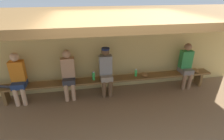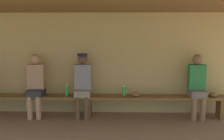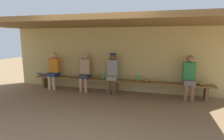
# 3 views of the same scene
# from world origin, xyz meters

# --- Properties ---
(ground_plane) EXTENTS (24.00, 24.00, 0.00)m
(ground_plane) POSITION_xyz_m (0.00, 0.00, 0.00)
(ground_plane) COLOR #8C6D4C
(back_wall) EXTENTS (8.00, 0.20, 2.20)m
(back_wall) POSITION_xyz_m (0.00, 2.00, 1.10)
(back_wall) COLOR tan
(back_wall) RESTS_ON ground
(dugout_roof) EXTENTS (8.00, 2.80, 0.12)m
(dugout_roof) POSITION_xyz_m (0.00, 0.70, 2.26)
(dugout_roof) COLOR brown
(dugout_roof) RESTS_ON back_wall
(bench) EXTENTS (6.00, 0.36, 0.46)m
(bench) POSITION_xyz_m (0.00, 1.55, 0.39)
(bench) COLOR brown
(bench) RESTS_ON ground
(player_near_post) EXTENTS (0.34, 0.42, 1.34)m
(player_near_post) POSITION_xyz_m (-1.12, 1.55, 0.73)
(player_near_post) COLOR #333338
(player_near_post) RESTS_ON ground
(player_in_red) EXTENTS (0.34, 0.42, 1.34)m
(player_in_red) POSITION_xyz_m (2.25, 1.55, 0.73)
(player_in_red) COLOR slate
(player_in_red) RESTS_ON ground
(player_rightmost) EXTENTS (0.34, 0.42, 1.34)m
(player_rightmost) POSITION_xyz_m (-0.13, 1.55, 0.75)
(player_rightmost) COLOR gray
(player_rightmost) RESTS_ON ground
(player_in_white) EXTENTS (0.34, 0.42, 1.34)m
(player_in_white) POSITION_xyz_m (-2.35, 1.55, 0.73)
(player_in_white) COLOR navy
(player_in_white) RESTS_ON ground
(water_bottle_blue) EXTENTS (0.08, 0.08, 0.24)m
(water_bottle_blue) POSITION_xyz_m (-0.47, 1.57, 0.58)
(water_bottle_blue) COLOR green
(water_bottle_blue) RESTS_ON bench
(water_bottle_clear) EXTENTS (0.07, 0.07, 0.22)m
(water_bottle_clear) POSITION_xyz_m (0.73, 1.58, 0.56)
(water_bottle_clear) COLOR green
(water_bottle_clear) RESTS_ON bench
(baseball_glove_tan) EXTENTS (0.19, 0.25, 0.09)m
(baseball_glove_tan) POSITION_xyz_m (0.97, 1.53, 0.51)
(baseball_glove_tan) COLOR olive
(baseball_glove_tan) RESTS_ON bench
(baseball_glove_dark_brown) EXTENTS (0.22, 0.27, 0.09)m
(baseball_glove_dark_brown) POSITION_xyz_m (2.59, 1.53, 0.51)
(baseball_glove_dark_brown) COLOR olive
(baseball_glove_dark_brown) RESTS_ON bench
(baseball_bat) EXTENTS (0.81, 0.31, 0.07)m
(baseball_bat) POSITION_xyz_m (-2.77, 1.55, 0.49)
(baseball_bat) COLOR #333338
(baseball_bat) RESTS_ON bench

